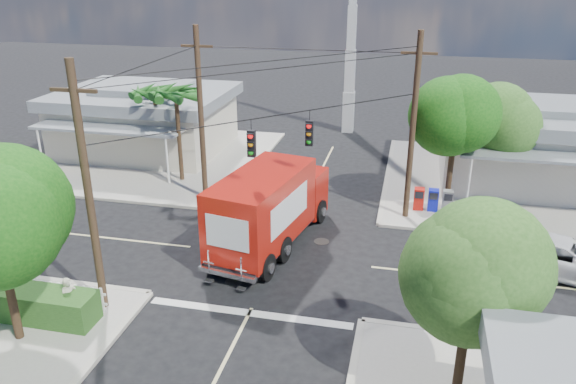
% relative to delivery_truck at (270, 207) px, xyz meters
% --- Properties ---
extents(ground, '(120.00, 120.00, 0.00)m').
position_rel_delivery_truck_xyz_m(ground, '(0.60, -1.04, -1.81)').
color(ground, black).
rests_on(ground, ground).
extents(sidewalk_ne, '(14.12, 14.12, 0.14)m').
position_rel_delivery_truck_xyz_m(sidewalk_ne, '(11.48, 9.84, -1.74)').
color(sidewalk_ne, '#A19B91').
rests_on(sidewalk_ne, ground).
extents(sidewalk_nw, '(14.12, 14.12, 0.14)m').
position_rel_delivery_truck_xyz_m(sidewalk_nw, '(-10.28, 9.84, -1.74)').
color(sidewalk_nw, '#A19B91').
rests_on(sidewalk_nw, ground).
extents(road_markings, '(32.00, 32.00, 0.01)m').
position_rel_delivery_truck_xyz_m(road_markings, '(0.60, -2.51, -1.80)').
color(road_markings, beige).
rests_on(road_markings, ground).
extents(building_ne, '(11.80, 10.20, 4.50)m').
position_rel_delivery_truck_xyz_m(building_ne, '(13.10, 10.92, 0.51)').
color(building_ne, silver).
rests_on(building_ne, sidewalk_ne).
extents(building_nw, '(10.80, 10.20, 4.30)m').
position_rel_delivery_truck_xyz_m(building_nw, '(-11.40, 11.42, 0.41)').
color(building_nw, beige).
rests_on(building_nw, sidewalk_nw).
extents(radio_tower, '(0.80, 0.80, 17.00)m').
position_rel_delivery_truck_xyz_m(radio_tower, '(1.10, 18.96, 3.83)').
color(radio_tower, silver).
rests_on(radio_tower, ground).
extents(tree_ne_front, '(4.21, 4.14, 6.66)m').
position_rel_delivery_truck_xyz_m(tree_ne_front, '(7.81, 5.72, 2.96)').
color(tree_ne_front, '#422D1C').
rests_on(tree_ne_front, sidewalk_ne).
extents(tree_ne_back, '(3.77, 3.66, 5.82)m').
position_rel_delivery_truck_xyz_m(tree_ne_back, '(10.41, 7.92, 2.38)').
color(tree_ne_back, '#422D1C').
rests_on(tree_ne_back, sidewalk_ne).
extents(tree_se, '(3.67, 3.54, 5.62)m').
position_rel_delivery_truck_xyz_m(tree_se, '(7.61, -8.28, 2.23)').
color(tree_se, '#422D1C').
rests_on(tree_se, sidewalk_se).
extents(palm_nw_front, '(3.01, 3.08, 5.59)m').
position_rel_delivery_truck_xyz_m(palm_nw_front, '(-6.90, 6.46, 3.23)').
color(palm_nw_front, '#422D1C').
rests_on(palm_nw_front, sidewalk_nw).
extents(palm_nw_back, '(3.01, 3.08, 5.19)m').
position_rel_delivery_truck_xyz_m(palm_nw_back, '(-8.90, 7.96, 2.86)').
color(palm_nw_back, '#422D1C').
rests_on(palm_nw_back, sidewalk_nw).
extents(utility_poles, '(12.00, 10.68, 9.00)m').
position_rel_delivery_truck_xyz_m(utility_poles, '(-0.98, 0.56, 2.86)').
color(utility_poles, '#473321').
rests_on(utility_poles, ground).
extents(picket_fence, '(5.94, 0.06, 1.00)m').
position_rel_delivery_truck_xyz_m(picket_fence, '(-7.20, -6.64, -1.13)').
color(picket_fence, silver).
rests_on(picket_fence, sidewalk_sw).
extents(hedge_sw, '(6.20, 1.20, 1.10)m').
position_rel_delivery_truck_xyz_m(hedge_sw, '(-7.40, -7.44, -1.12)').
color(hedge_sw, '#204819').
rests_on(hedge_sw, sidewalk_sw).
extents(vending_boxes, '(1.90, 0.50, 1.10)m').
position_rel_delivery_truck_xyz_m(vending_boxes, '(7.10, 5.16, -1.12)').
color(vending_boxes, '#B1130C').
rests_on(vending_boxes, sidewalk_ne).
extents(delivery_truck, '(3.97, 8.53, 3.56)m').
position_rel_delivery_truck_xyz_m(delivery_truck, '(0.00, 0.00, 0.00)').
color(delivery_truck, black).
rests_on(delivery_truck, ground).
extents(parked_car, '(5.80, 3.84, 1.48)m').
position_rel_delivery_truck_xyz_m(parked_car, '(12.11, 0.13, -1.07)').
color(parked_car, silver).
rests_on(parked_car, ground).
extents(pedestrian, '(0.64, 0.69, 1.59)m').
position_rel_delivery_truck_xyz_m(pedestrian, '(-5.26, -7.21, -0.87)').
color(pedestrian, '#BCB89E').
rests_on(pedestrian, sidewalk_sw).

